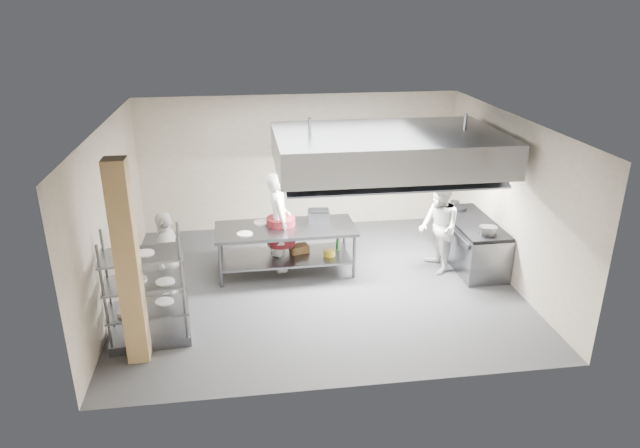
{
  "coord_description": "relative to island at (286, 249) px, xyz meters",
  "views": [
    {
      "loc": [
        -1.28,
        -9.24,
        4.89
      ],
      "look_at": [
        0.05,
        0.2,
        1.12
      ],
      "focal_mm": 32.0,
      "sensor_mm": 36.0,
      "label": 1
    }
  ],
  "objects": [
    {
      "name": "wall_left",
      "position": [
        -2.96,
        -0.64,
        1.04
      ],
      "size": [
        0.0,
        6.0,
        6.0
      ],
      "primitive_type": "plane",
      "rotation": [
        1.57,
        0.0,
        1.57
      ],
      "color": "tan",
      "rests_on": "ground"
    },
    {
      "name": "pass_rack",
      "position": [
        -2.26,
        -2.08,
        0.43
      ],
      "size": [
        1.26,
        0.83,
        1.78
      ],
      "primitive_type": null,
      "rotation": [
        0.0,
        0.0,
        0.12
      ],
      "color": "slate",
      "rests_on": "floor"
    },
    {
      "name": "island_undershelf",
      "position": [
        0.0,
        0.0,
        -0.16
      ],
      "size": [
        2.42,
        1.02,
        0.04
      ],
      "primitive_type": "cube",
      "rotation": [
        0.0,
        0.0,
        0.02
      ],
      "color": "slate",
      "rests_on": "island"
    },
    {
      "name": "chef_head",
      "position": [
        -0.11,
        0.17,
        0.51
      ],
      "size": [
        0.55,
        0.76,
        1.94
      ],
      "primitive_type": "imported",
      "rotation": [
        0.0,
        0.0,
        1.69
      ],
      "color": "silver",
      "rests_on": "floor"
    },
    {
      "name": "wicker_basket",
      "position": [
        0.27,
        0.14,
        -0.06
      ],
      "size": [
        0.39,
        0.31,
        0.15
      ],
      "primitive_type": "cube",
      "rotation": [
        0.0,
        0.0,
        0.25
      ],
      "color": "olive",
      "rests_on": "island_undershelf"
    },
    {
      "name": "hood_strip_a",
      "position": [
        0.94,
        -0.24,
        1.62
      ],
      "size": [
        1.6,
        0.12,
        0.04
      ],
      "primitive_type": "cube",
      "color": "white",
      "rests_on": "exhaust_hood"
    },
    {
      "name": "ceiling",
      "position": [
        0.54,
        -0.64,
        2.54
      ],
      "size": [
        7.0,
        7.0,
        0.0
      ],
      "primitive_type": "plane",
      "rotation": [
        3.14,
        0.0,
        0.0
      ],
      "color": "silver",
      "rests_on": "wall_back"
    },
    {
      "name": "wall_right",
      "position": [
        4.04,
        -0.64,
        1.04
      ],
      "size": [
        0.0,
        6.0,
        6.0
      ],
      "primitive_type": "plane",
      "rotation": [
        1.57,
        0.0,
        -1.57
      ],
      "color": "tan",
      "rests_on": "ground"
    },
    {
      "name": "island",
      "position": [
        0.0,
        0.0,
        0.0
      ],
      "size": [
        2.63,
        1.13,
        0.91
      ],
      "primitive_type": null,
      "rotation": [
        0.0,
        0.0,
        0.02
      ],
      "color": "gray",
      "rests_on": "floor"
    },
    {
      "name": "chef_line",
      "position": [
        2.86,
        -0.35,
        0.43
      ],
      "size": [
        0.7,
        0.88,
        1.76
      ],
      "primitive_type": "imported",
      "rotation": [
        0.0,
        0.0,
        -1.53
      ],
      "color": "silver",
      "rests_on": "floor"
    },
    {
      "name": "floor",
      "position": [
        0.54,
        -0.64,
        -0.46
      ],
      "size": [
        7.0,
        7.0,
        0.0
      ],
      "primitive_type": "plane",
      "color": "#3C3C3F",
      "rests_on": "ground"
    },
    {
      "name": "stockpot",
      "position": [
        3.65,
        -0.86,
        0.53
      ],
      "size": [
        0.24,
        0.24,
        0.16
      ],
      "primitive_type": "cylinder",
      "color": "gray",
      "rests_on": "range_top"
    },
    {
      "name": "range_top",
      "position": [
        3.62,
        -0.14,
        0.41
      ],
      "size": [
        0.78,
        1.96,
        0.06
      ],
      "primitive_type": "cube",
      "color": "black",
      "rests_on": "cooking_range"
    },
    {
      "name": "plate_stack",
      "position": [
        -2.26,
        -2.08,
        0.12
      ],
      "size": [
        0.28,
        0.28,
        0.05
      ],
      "primitive_type": "cylinder",
      "color": "white",
      "rests_on": "pass_rack"
    },
    {
      "name": "cooking_range",
      "position": [
        3.62,
        -0.14,
        -0.04
      ],
      "size": [
        0.8,
        2.0,
        0.84
      ],
      "primitive_type": "cube",
      "color": "slate",
      "rests_on": "floor"
    },
    {
      "name": "column",
      "position": [
        -2.36,
        -2.54,
        1.04
      ],
      "size": [
        0.3,
        0.3,
        3.0
      ],
      "primitive_type": "cube",
      "color": "tan",
      "rests_on": "floor"
    },
    {
      "name": "wall_back",
      "position": [
        0.54,
        2.36,
        1.04
      ],
      "size": [
        7.0,
        0.0,
        7.0
      ],
      "primitive_type": "plane",
      "rotation": [
        1.57,
        0.0,
        0.0
      ],
      "color": "tan",
      "rests_on": "ground"
    },
    {
      "name": "wall_shelf",
      "position": [
        2.34,
        2.2,
        1.04
      ],
      "size": [
        1.5,
        0.28,
        0.04
      ],
      "primitive_type": "cube",
      "color": "gray",
      "rests_on": "wall_back"
    },
    {
      "name": "hood_strip_b",
      "position": [
        2.74,
        -0.24,
        1.62
      ],
      "size": [
        1.6,
        0.12,
        0.04
      ],
      "primitive_type": "cube",
      "color": "white",
      "rests_on": "exhaust_hood"
    },
    {
      "name": "island_worktop",
      "position": [
        0.0,
        0.0,
        0.42
      ],
      "size": [
        2.63,
        1.13,
        0.06
      ],
      "primitive_type": "cube",
      "rotation": [
        0.0,
        0.0,
        0.02
      ],
      "color": "gray",
      "rests_on": "island"
    },
    {
      "name": "griddle",
      "position": [
        0.66,
        0.24,
        0.56
      ],
      "size": [
        0.43,
        0.35,
        0.2
      ],
      "primitive_type": "cube",
      "rotation": [
        0.0,
        0.0,
        -0.07
      ],
      "color": "slate",
      "rests_on": "island_worktop"
    },
    {
      "name": "exhaust_hood",
      "position": [
        1.84,
        -0.24,
        1.94
      ],
      "size": [
        4.0,
        2.5,
        0.6
      ],
      "primitive_type": "cube",
      "color": "gray",
      "rests_on": "ceiling"
    },
    {
      "name": "chef_plating",
      "position": [
        -2.06,
        -0.92,
        0.38
      ],
      "size": [
        0.52,
        1.02,
        1.67
      ],
      "primitive_type": "imported",
      "rotation": [
        0.0,
        0.0,
        -1.69
      ],
      "color": "silver",
      "rests_on": "floor"
    }
  ]
}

